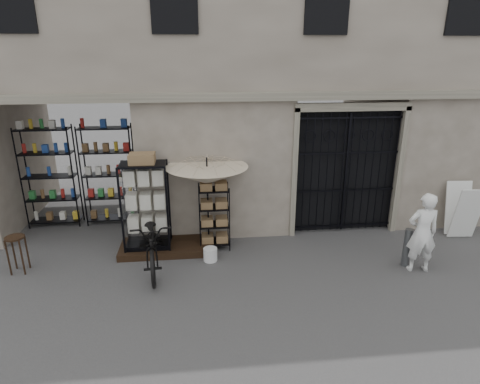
{
  "coord_description": "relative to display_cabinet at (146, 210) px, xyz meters",
  "views": [
    {
      "loc": [
        -1.67,
        -6.48,
        4.11
      ],
      "look_at": [
        -0.8,
        1.4,
        1.35
      ],
      "focal_mm": 30.0,
      "sensor_mm": 36.0,
      "label": 1
    }
  ],
  "objects": [
    {
      "name": "ground",
      "position": [
        2.78,
        -1.52,
        -0.98
      ],
      "size": [
        80.0,
        80.0,
        0.0
      ],
      "primitive_type": "plane",
      "color": "black",
      "rests_on": "ground"
    },
    {
      "name": "main_building",
      "position": [
        2.78,
        2.48,
        3.52
      ],
      "size": [
        14.0,
        4.0,
        9.0
      ],
      "primitive_type": "cube",
      "color": "gray",
      "rests_on": "ground"
    },
    {
      "name": "shop_recess",
      "position": [
        -1.72,
        1.28,
        0.52
      ],
      "size": [
        3.0,
        1.7,
        3.0
      ],
      "primitive_type": "cube",
      "color": "black",
      "rests_on": "ground"
    },
    {
      "name": "shop_shelving",
      "position": [
        -1.77,
        1.78,
        0.27
      ],
      "size": [
        2.7,
        0.5,
        2.5
      ],
      "primitive_type": "cube",
      "color": "black",
      "rests_on": "ground"
    },
    {
      "name": "iron_gate",
      "position": [
        4.53,
        0.76,
        0.52
      ],
      "size": [
        2.5,
        0.21,
        3.0
      ],
      "color": "black",
      "rests_on": "ground"
    },
    {
      "name": "step_platform",
      "position": [
        0.38,
        0.03,
        -0.9
      ],
      "size": [
        2.0,
        0.9,
        0.15
      ],
      "primitive_type": "cube",
      "color": "black",
      "rests_on": "ground"
    },
    {
      "name": "display_cabinet",
      "position": [
        0.0,
        0.0,
        0.0
      ],
      "size": [
        1.02,
        0.75,
        2.0
      ],
      "rotation": [
        0.0,
        0.0,
        -0.21
      ],
      "color": "black",
      "rests_on": "step_platform"
    },
    {
      "name": "wire_rack",
      "position": [
        1.43,
        0.08,
        -0.27
      ],
      "size": [
        0.74,
        0.63,
        1.45
      ],
      "rotation": [
        0.0,
        0.0,
        0.33
      ],
      "color": "black",
      "rests_on": "ground"
    },
    {
      "name": "market_umbrella",
      "position": [
        1.3,
        0.1,
        0.8
      ],
      "size": [
        1.89,
        1.91,
        2.47
      ],
      "rotation": [
        0.0,
        0.0,
        -0.29
      ],
      "color": "black",
      "rests_on": "ground"
    },
    {
      "name": "white_bucket",
      "position": [
        1.31,
        -0.53,
        -0.84
      ],
      "size": [
        0.35,
        0.35,
        0.28
      ],
      "primitive_type": "cylinder",
      "rotation": [
        0.0,
        0.0,
        -0.22
      ],
      "color": "silver",
      "rests_on": "ground"
    },
    {
      "name": "bicycle",
      "position": [
        0.17,
        -0.69,
        -0.98
      ],
      "size": [
        0.86,
        1.2,
        2.14
      ],
      "primitive_type": "imported",
      "rotation": [
        0.0,
        0.0,
        0.11
      ],
      "color": "black",
      "rests_on": "ground"
    },
    {
      "name": "wooden_stool",
      "position": [
        -2.45,
        -0.56,
        -0.58
      ],
      "size": [
        0.41,
        0.41,
        0.76
      ],
      "rotation": [
        0.0,
        0.0,
        -0.16
      ],
      "color": "black",
      "rests_on": "ground"
    },
    {
      "name": "steel_bollard",
      "position": [
        5.24,
        -1.16,
        -0.58
      ],
      "size": [
        0.15,
        0.15,
        0.81
      ],
      "primitive_type": "cylinder",
      "rotation": [
        0.0,
        0.0,
        -0.01
      ],
      "color": "#5C5F62",
      "rests_on": "ground"
    },
    {
      "name": "shopkeeper",
      "position": [
        5.4,
        -1.36,
        -0.98
      ],
      "size": [
        0.74,
        1.67,
        0.39
      ],
      "primitive_type": "imported",
      "rotation": [
        0.0,
        0.0,
        3.05
      ],
      "color": "white",
      "rests_on": "ground"
    },
    {
      "name": "easel_sign",
      "position": [
        7.18,
        0.01,
        -0.33
      ],
      "size": [
        0.65,
        0.74,
        1.25
      ],
      "rotation": [
        0.0,
        0.0,
        -0.09
      ],
      "color": "silver",
      "rests_on": "ground"
    }
  ]
}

